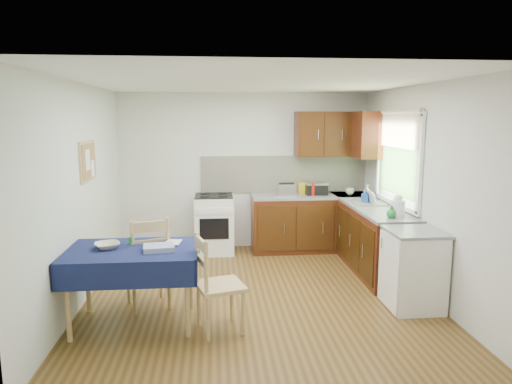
{
  "coord_description": "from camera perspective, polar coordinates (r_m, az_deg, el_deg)",
  "views": [
    {
      "loc": [
        -0.48,
        -5.22,
        2.1
      ],
      "look_at": [
        0.01,
        0.13,
        1.23
      ],
      "focal_mm": 32.0,
      "sensor_mm": 36.0,
      "label": 1
    }
  ],
  "objects": [
    {
      "name": "floor",
      "position": [
        5.65,
        0.05,
        -12.6
      ],
      "size": [
        4.2,
        4.2,
        0.0
      ],
      "primitive_type": "plane",
      "color": "#4E3415",
      "rests_on": "ground"
    },
    {
      "name": "ceiling",
      "position": [
        5.26,
        0.05,
        13.59
      ],
      "size": [
        4.0,
        4.2,
        0.02
      ],
      "primitive_type": "cube",
      "color": "white",
      "rests_on": "wall_back"
    },
    {
      "name": "wall_back",
      "position": [
        7.39,
        -1.45,
        2.61
      ],
      "size": [
        4.0,
        0.02,
        2.5
      ],
      "primitive_type": "cube",
      "color": "silver",
      "rests_on": "ground"
    },
    {
      "name": "wall_front",
      "position": [
        3.27,
        3.46,
        -5.86
      ],
      "size": [
        4.0,
        0.02,
        2.5
      ],
      "primitive_type": "cube",
      "color": "silver",
      "rests_on": "ground"
    },
    {
      "name": "wall_left",
      "position": [
        5.5,
        -21.17,
        -0.29
      ],
      "size": [
        0.02,
        4.2,
        2.5
      ],
      "primitive_type": "cube",
      "color": "silver",
      "rests_on": "ground"
    },
    {
      "name": "wall_right",
      "position": [
        5.84,
        19.97,
        0.3
      ],
      "size": [
        0.02,
        4.2,
        2.5
      ],
      "primitive_type": "cube",
      "color": "silver",
      "rests_on": "ground"
    },
    {
      "name": "base_cabinets",
      "position": [
        6.94,
        10.34,
        -4.86
      ],
      "size": [
        1.9,
        2.3,
        0.86
      ],
      "color": "#371D09",
      "rests_on": "ground"
    },
    {
      "name": "worktop_back",
      "position": [
        7.29,
        6.98,
        -0.48
      ],
      "size": [
        1.9,
        0.6,
        0.04
      ],
      "primitive_type": "cube",
      "color": "gray",
      "rests_on": "base_cabinets"
    },
    {
      "name": "worktop_right",
      "position": [
        6.38,
        14.88,
        -2.11
      ],
      "size": [
        0.6,
        1.7,
        0.04
      ],
      "primitive_type": "cube",
      "color": "gray",
      "rests_on": "base_cabinets"
    },
    {
      "name": "worktop_corner",
      "position": [
        7.45,
        11.87,
        -0.39
      ],
      "size": [
        0.6,
        0.6,
        0.04
      ],
      "primitive_type": "cube",
      "color": "gray",
      "rests_on": "base_cabinets"
    },
    {
      "name": "splashback",
      "position": [
        7.45,
        3.55,
        2.27
      ],
      "size": [
        2.7,
        0.02,
        0.6
      ],
      "primitive_type": "cube",
      "color": "#F1E8CC",
      "rests_on": "wall_back"
    },
    {
      "name": "upper_cabinets",
      "position": [
        7.31,
        10.8,
        7.1
      ],
      "size": [
        1.2,
        0.85,
        0.7
      ],
      "color": "#371D09",
      "rests_on": "wall_back"
    },
    {
      "name": "stove",
      "position": [
        7.21,
        -5.25,
        -3.97
      ],
      "size": [
        0.6,
        0.61,
        0.92
      ],
      "color": "white",
      "rests_on": "ground"
    },
    {
      "name": "window",
      "position": [
        6.43,
        17.3,
        4.8
      ],
      "size": [
        0.04,
        1.48,
        1.26
      ],
      "color": "#335E26",
      "rests_on": "wall_right"
    },
    {
      "name": "fridge",
      "position": [
        5.42,
        19.07,
        -9.13
      ],
      "size": [
        0.58,
        0.6,
        0.89
      ],
      "color": "white",
      "rests_on": "ground"
    },
    {
      "name": "corkboard",
      "position": [
        5.74,
        -20.28,
        3.65
      ],
      "size": [
        0.04,
        0.62,
        0.47
      ],
      "color": "tan",
      "rests_on": "wall_left"
    },
    {
      "name": "dining_table",
      "position": [
        4.83,
        -15.12,
        -8.08
      ],
      "size": [
        1.31,
        0.89,
        0.8
      ],
      "rotation": [
        0.0,
        0.0,
        0.3
      ],
      "color": "#0F123D",
      "rests_on": "ground"
    },
    {
      "name": "chair_far",
      "position": [
        5.21,
        -13.31,
        -8.32
      ],
      "size": [
        0.59,
        0.59,
        1.04
      ],
      "rotation": [
        0.0,
        0.0,
        3.49
      ],
      "color": "tan",
      "rests_on": "ground"
    },
    {
      "name": "chair_near",
      "position": [
        4.57,
        -5.11,
        -11.06
      ],
      "size": [
        0.54,
        0.54,
        0.98
      ],
      "rotation": [
        0.0,
        0.0,
        1.85
      ],
      "color": "tan",
      "rests_on": "ground"
    },
    {
      "name": "toaster",
      "position": [
        7.1,
        3.82,
        0.27
      ],
      "size": [
        0.28,
        0.17,
        0.21
      ],
      "rotation": [
        0.0,
        0.0,
        -0.14
      ],
      "color": "silver",
      "rests_on": "worktop_back"
    },
    {
      "name": "sandwich_press",
      "position": [
        7.31,
        7.5,
        0.45
      ],
      "size": [
        0.33,
        0.29,
        0.19
      ],
      "rotation": [
        0.0,
        0.0,
        -0.35
      ],
      "color": "black",
      "rests_on": "worktop_back"
    },
    {
      "name": "sauce_bottle",
      "position": [
        7.15,
        7.14,
        0.34
      ],
      "size": [
        0.05,
        0.05,
        0.21
      ],
      "primitive_type": "cylinder",
      "color": "red",
      "rests_on": "worktop_back"
    },
    {
      "name": "yellow_packet",
      "position": [
        7.34,
        5.88,
        0.45
      ],
      "size": [
        0.15,
        0.13,
        0.17
      ],
      "primitive_type": "cube",
      "rotation": [
        0.0,
        0.0,
        0.38
      ],
      "color": "yellow",
      "rests_on": "worktop_back"
    },
    {
      "name": "dish_rack",
      "position": [
        6.62,
        14.04,
        -1.29
      ],
      "size": [
        0.42,
        0.32,
        0.2
      ],
      "rotation": [
        0.0,
        0.0,
        -0.29
      ],
      "color": "gray",
      "rests_on": "worktop_right"
    },
    {
      "name": "kettle",
      "position": [
        5.84,
        17.32,
        -1.81
      ],
      "size": [
        0.17,
        0.17,
        0.28
      ],
      "color": "white",
      "rests_on": "worktop_right"
    },
    {
      "name": "cup",
      "position": [
        7.37,
        11.65,
        0.07
      ],
      "size": [
        0.14,
        0.14,
        0.1
      ],
      "primitive_type": "imported",
      "rotation": [
        0.0,
        0.0,
        -0.08
      ],
      "color": "silver",
      "rests_on": "worktop_back"
    },
    {
      "name": "soap_bottle_a",
      "position": [
        6.69,
        13.68,
        -0.22
      ],
      "size": [
        0.14,
        0.14,
        0.26
      ],
      "primitive_type": "imported",
      "rotation": [
        0.0,
        0.0,
        0.53
      ],
      "color": "white",
      "rests_on": "worktop_right"
    },
    {
      "name": "soap_bottle_b",
      "position": [
        6.65,
        13.56,
        -0.49
      ],
      "size": [
        0.14,
        0.14,
        0.21
      ],
      "primitive_type": "imported",
      "rotation": [
        0.0,
        0.0,
        2.47
      ],
      "color": "#1D51AA",
      "rests_on": "worktop_right"
    },
    {
      "name": "soap_bottle_c",
      "position": [
        5.77,
        16.55,
        -2.39
      ],
      "size": [
        0.13,
        0.13,
        0.15
      ],
      "primitive_type": "imported",
      "rotation": [
        0.0,
        0.0,
        3.25
      ],
      "color": "#227D31",
      "rests_on": "worktop_right"
    },
    {
      "name": "plate_bowl",
      "position": [
        4.88,
        -18.1,
        -6.38
      ],
      "size": [
        0.32,
        0.32,
        0.06
      ],
      "primitive_type": "imported",
      "rotation": [
        0.0,
        0.0,
        0.41
      ],
      "color": "beige",
      "rests_on": "dining_table"
    },
    {
      "name": "book",
      "position": [
        4.92,
        -11.23,
        -6.22
      ],
      "size": [
        0.18,
        0.23,
        0.02
      ],
      "primitive_type": "imported",
      "rotation": [
        0.0,
        0.0,
        -0.12
      ],
      "color": "white",
      "rests_on": "dining_table"
    },
    {
      "name": "spice_jar",
      "position": [
        4.95,
        -15.42,
        -5.9
      ],
      "size": [
        0.04,
        0.04,
        0.08
      ],
      "primitive_type": "cylinder",
      "color": "#23802B",
      "rests_on": "dining_table"
    },
    {
      "name": "tea_towel",
      "position": [
        4.67,
        -12.05,
        -6.84
      ],
      "size": [
        0.33,
        0.28,
        0.05
      ],
      "primitive_type": "cube",
      "rotation": [
        0.0,
        0.0,
        0.15
      ],
      "color": "navy",
      "rests_on": "dining_table"
    }
  ]
}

